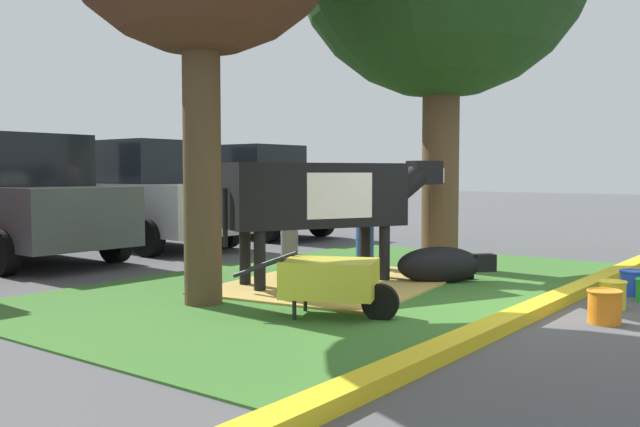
{
  "coord_description": "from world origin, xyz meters",
  "views": [
    {
      "loc": [
        -7.0,
        -2.68,
        1.44
      ],
      "look_at": [
        0.07,
        2.7,
        0.9
      ],
      "focal_mm": 38.74,
      "sensor_mm": 36.0,
      "label": 1
    }
  ],
  "objects_px": {
    "person_handler": "(289,213)",
    "bucket_yellow": "(613,294)",
    "sedan_silver": "(140,196)",
    "cow_holstein": "(324,196)",
    "person_visitor_near": "(365,213)",
    "wheelbarrow": "(332,280)",
    "bucket_orange": "(605,306)",
    "sedan_blue": "(247,192)",
    "calf_lying": "(442,265)",
    "bucket_blue": "(633,282)",
    "sedan_red": "(14,200)"
  },
  "relations": [
    {
      "from": "wheelbarrow",
      "to": "bucket_orange",
      "type": "height_order",
      "value": "wheelbarrow"
    },
    {
      "from": "person_visitor_near",
      "to": "sedan_silver",
      "type": "height_order",
      "value": "sedan_silver"
    },
    {
      "from": "bucket_blue",
      "to": "sedan_blue",
      "type": "distance_m",
      "value": 9.24
    },
    {
      "from": "cow_holstein",
      "to": "bucket_yellow",
      "type": "relative_size",
      "value": 9.77
    },
    {
      "from": "cow_holstein",
      "to": "sedan_silver",
      "type": "relative_size",
      "value": 0.66
    },
    {
      "from": "cow_holstein",
      "to": "sedan_red",
      "type": "xyz_separation_m",
      "value": [
        -1.14,
        5.39,
        -0.15
      ]
    },
    {
      "from": "calf_lying",
      "to": "sedan_red",
      "type": "distance_m",
      "value": 6.92
    },
    {
      "from": "person_handler",
      "to": "person_visitor_near",
      "type": "relative_size",
      "value": 0.97
    },
    {
      "from": "calf_lying",
      "to": "wheelbarrow",
      "type": "xyz_separation_m",
      "value": [
        -2.58,
        -0.14,
        0.15
      ]
    },
    {
      "from": "sedan_blue",
      "to": "sedan_red",
      "type": "bearing_deg",
      "value": -179.28
    },
    {
      "from": "bucket_yellow",
      "to": "wheelbarrow",
      "type": "bearing_deg",
      "value": 136.46
    },
    {
      "from": "person_handler",
      "to": "sedan_silver",
      "type": "distance_m",
      "value": 4.17
    },
    {
      "from": "person_handler",
      "to": "sedan_blue",
      "type": "distance_m",
      "value": 5.35
    },
    {
      "from": "person_handler",
      "to": "bucket_yellow",
      "type": "height_order",
      "value": "person_handler"
    },
    {
      "from": "bucket_orange",
      "to": "sedan_blue",
      "type": "xyz_separation_m",
      "value": [
        4.55,
        8.93,
        0.82
      ]
    },
    {
      "from": "cow_holstein",
      "to": "wheelbarrow",
      "type": "distance_m",
      "value": 2.17
    },
    {
      "from": "wheelbarrow",
      "to": "bucket_orange",
      "type": "distance_m",
      "value": 2.6
    },
    {
      "from": "cow_holstein",
      "to": "calf_lying",
      "type": "xyz_separation_m",
      "value": [
        1.0,
        -1.15,
        -0.89
      ]
    },
    {
      "from": "person_handler",
      "to": "bucket_orange",
      "type": "distance_m",
      "value": 4.99
    },
    {
      "from": "bucket_yellow",
      "to": "sedan_silver",
      "type": "bearing_deg",
      "value": 84.5
    },
    {
      "from": "cow_holstein",
      "to": "calf_lying",
      "type": "height_order",
      "value": "cow_holstein"
    },
    {
      "from": "calf_lying",
      "to": "bucket_blue",
      "type": "height_order",
      "value": "calf_lying"
    },
    {
      "from": "cow_holstein",
      "to": "bucket_blue",
      "type": "relative_size",
      "value": 9.49
    },
    {
      "from": "bucket_blue",
      "to": "sedan_red",
      "type": "distance_m",
      "value": 9.16
    },
    {
      "from": "cow_holstein",
      "to": "calf_lying",
      "type": "bearing_deg",
      "value": -48.8
    },
    {
      "from": "bucket_yellow",
      "to": "calf_lying",
      "type": "bearing_deg",
      "value": 79.35
    },
    {
      "from": "sedan_silver",
      "to": "bucket_orange",
      "type": "bearing_deg",
      "value": -100.23
    },
    {
      "from": "sedan_blue",
      "to": "bucket_orange",
      "type": "bearing_deg",
      "value": -116.98
    },
    {
      "from": "wheelbarrow",
      "to": "bucket_blue",
      "type": "distance_m",
      "value": 3.77
    },
    {
      "from": "sedan_blue",
      "to": "wheelbarrow",
      "type": "bearing_deg",
      "value": -131.38
    },
    {
      "from": "calf_lying",
      "to": "person_visitor_near",
      "type": "height_order",
      "value": "person_visitor_near"
    },
    {
      "from": "wheelbarrow",
      "to": "bucket_blue",
      "type": "relative_size",
      "value": 5.06
    },
    {
      "from": "cow_holstein",
      "to": "person_visitor_near",
      "type": "xyz_separation_m",
      "value": [
        1.42,
        0.31,
        -0.29
      ]
    },
    {
      "from": "cow_holstein",
      "to": "person_visitor_near",
      "type": "relative_size",
      "value": 1.87
    },
    {
      "from": "person_visitor_near",
      "to": "sedan_silver",
      "type": "bearing_deg",
      "value": 89.77
    },
    {
      "from": "person_visitor_near",
      "to": "sedan_blue",
      "type": "distance_m",
      "value": 5.93
    },
    {
      "from": "bucket_yellow",
      "to": "sedan_red",
      "type": "distance_m",
      "value": 8.94
    },
    {
      "from": "cow_holstein",
      "to": "bucket_orange",
      "type": "height_order",
      "value": "cow_holstein"
    },
    {
      "from": "calf_lying",
      "to": "cow_holstein",
      "type": "bearing_deg",
      "value": 131.2
    },
    {
      "from": "calf_lying",
      "to": "bucket_blue",
      "type": "bearing_deg",
      "value": -74.81
    },
    {
      "from": "sedan_blue",
      "to": "bucket_yellow",
      "type": "bearing_deg",
      "value": -113.23
    },
    {
      "from": "calf_lying",
      "to": "sedan_silver",
      "type": "relative_size",
      "value": 0.26
    },
    {
      "from": "cow_holstein",
      "to": "person_handler",
      "type": "height_order",
      "value": "cow_holstein"
    },
    {
      "from": "calf_lying",
      "to": "person_handler",
      "type": "distance_m",
      "value": 2.56
    },
    {
      "from": "calf_lying",
      "to": "bucket_yellow",
      "type": "distance_m",
      "value": 2.24
    },
    {
      "from": "person_handler",
      "to": "bucket_blue",
      "type": "relative_size",
      "value": 4.94
    },
    {
      "from": "bucket_yellow",
      "to": "sedan_silver",
      "type": "distance_m",
      "value": 8.91
    },
    {
      "from": "cow_holstein",
      "to": "person_handler",
      "type": "xyz_separation_m",
      "value": [
        0.94,
        1.35,
        -0.31
      ]
    },
    {
      "from": "calf_lying",
      "to": "wheelbarrow",
      "type": "bearing_deg",
      "value": -176.81
    },
    {
      "from": "person_handler",
      "to": "sedan_red",
      "type": "xyz_separation_m",
      "value": [
        -2.08,
        4.04,
        0.17
      ]
    }
  ]
}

